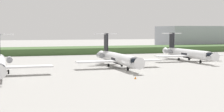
# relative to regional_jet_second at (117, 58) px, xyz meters

# --- Properties ---
(ground_plane) EXTENTS (500.00, 500.00, 0.00)m
(ground_plane) POSITION_rel_regional_jet_second_xyz_m (-1.24, 21.43, -2.54)
(ground_plane) COLOR #9E9B96
(grass_berm) EXTENTS (320.00, 20.00, 2.60)m
(grass_berm) POSITION_rel_regional_jet_second_xyz_m (-1.24, 58.44, -1.23)
(grass_berm) COLOR #426033
(grass_berm) RESTS_ON ground
(regional_jet_second) EXTENTS (22.81, 31.00, 9.00)m
(regional_jet_second) POSITION_rel_regional_jet_second_xyz_m (0.00, 0.00, 0.00)
(regional_jet_second) COLOR white
(regional_jet_second) RESTS_ON ground
(regional_jet_third) EXTENTS (22.81, 31.00, 9.00)m
(regional_jet_third) POSITION_rel_regional_jet_second_xyz_m (27.46, 11.44, 0.00)
(regional_jet_third) COLOR white
(regional_jet_third) RESTS_ON ground
(distant_hangar) EXTENTS (67.28, 24.30, 12.09)m
(distant_hangar) POSITION_rel_regional_jet_second_xyz_m (87.82, 82.04, 3.51)
(distant_hangar) COLOR #9EA3AD
(distant_hangar) RESTS_ON ground
(safety_cone_front_marker) EXTENTS (0.44, 0.44, 0.55)m
(safety_cone_front_marker) POSITION_rel_regional_jet_second_xyz_m (-3.55, -22.03, -2.26)
(safety_cone_front_marker) COLOR orange
(safety_cone_front_marker) RESTS_ON ground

